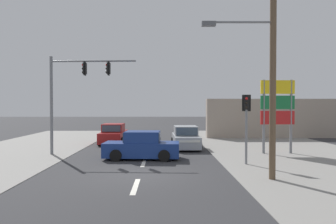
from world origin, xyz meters
name	(u,v)px	position (x,y,z in m)	size (l,w,h in m)	color
ground_plane	(139,175)	(0.00, 0.00, 0.00)	(140.00, 140.00, 0.00)	#303033
lane_dash_near	(135,186)	(0.00, -2.00, 0.00)	(0.20, 2.40, 0.01)	silver
lane_dash_mid	(144,163)	(0.00, 3.00, 0.00)	(0.20, 2.40, 0.01)	silver
lane_dash_far	(148,150)	(0.00, 8.00, 0.00)	(0.20, 2.40, 0.01)	silver
kerb_right_verge	(323,166)	(9.00, 2.00, 0.01)	(10.00, 44.00, 0.02)	gray
utility_pole_foreground_right	(269,62)	(5.32, -0.97, 4.78)	(3.78, 0.30, 8.85)	brown
traffic_signal_mast	(72,87)	(-4.53, 5.89, 4.15)	(5.28, 0.52, 6.00)	slate
pedestal_signal_right_kerb	(246,117)	(5.25, 2.41, 2.42)	(0.44, 0.31, 3.56)	slate
shopping_plaza_sign	(277,106)	(8.13, 6.10, 2.98)	(2.10, 0.16, 4.60)	slate
shopfront_wall_far	(271,118)	(11.00, 16.00, 1.80)	(12.00, 1.00, 3.60)	#A39384
sedan_crossing_left	(142,146)	(-0.18, 4.21, 0.70)	(4.31, 2.05, 1.56)	navy
sedan_receding_far	(186,138)	(2.59, 8.70, 0.70)	(1.98, 4.28, 1.56)	#A3A8AD
sedan_kerbside_parked	(114,135)	(-2.90, 11.62, 0.70)	(1.96, 4.27, 1.56)	maroon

